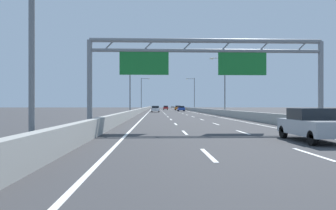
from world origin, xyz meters
The scene contains 49 objects.
ground_plane centered at (0.00, 100.00, 0.00)m, with size 260.00×260.00×0.00m, color #38383A.
lane_dash_left_1 centered at (-1.80, 12.50, 0.01)m, with size 0.16×3.00×0.01m, color white.
lane_dash_left_2 centered at (-1.80, 21.50, 0.01)m, with size 0.16×3.00×0.01m, color white.
lane_dash_left_3 centered at (-1.80, 30.50, 0.01)m, with size 0.16×3.00×0.01m, color white.
lane_dash_left_4 centered at (-1.80, 39.50, 0.01)m, with size 0.16×3.00×0.01m, color white.
lane_dash_left_5 centered at (-1.80, 48.50, 0.01)m, with size 0.16×3.00×0.01m, color white.
lane_dash_left_6 centered at (-1.80, 57.50, 0.01)m, with size 0.16×3.00×0.01m, color white.
lane_dash_left_7 centered at (-1.80, 66.50, 0.01)m, with size 0.16×3.00×0.01m, color white.
lane_dash_left_8 centered at (-1.80, 75.50, 0.01)m, with size 0.16×3.00×0.01m, color white.
lane_dash_left_9 centered at (-1.80, 84.50, 0.01)m, with size 0.16×3.00×0.01m, color white.
lane_dash_left_10 centered at (-1.80, 93.50, 0.01)m, with size 0.16×3.00×0.01m, color white.
lane_dash_left_11 centered at (-1.80, 102.50, 0.01)m, with size 0.16×3.00×0.01m, color white.
lane_dash_left_12 centered at (-1.80, 111.50, 0.01)m, with size 0.16×3.00×0.01m, color white.
lane_dash_left_13 centered at (-1.80, 120.50, 0.01)m, with size 0.16×3.00×0.01m, color white.
lane_dash_left_14 centered at (-1.80, 129.50, 0.01)m, with size 0.16×3.00×0.01m, color white.
lane_dash_left_15 centered at (-1.80, 138.50, 0.01)m, with size 0.16×3.00×0.01m, color white.
lane_dash_left_16 centered at (-1.80, 147.50, 0.01)m, with size 0.16×3.00×0.01m, color white.
lane_dash_left_17 centered at (-1.80, 156.50, 0.01)m, with size 0.16×3.00×0.01m, color white.
lane_dash_right_1 centered at (1.80, 12.50, 0.01)m, with size 0.16×3.00×0.01m, color white.
lane_dash_right_2 centered at (1.80, 21.50, 0.01)m, with size 0.16×3.00×0.01m, color white.
lane_dash_right_3 centered at (1.80, 30.50, 0.01)m, with size 0.16×3.00×0.01m, color white.
lane_dash_right_4 centered at (1.80, 39.50, 0.01)m, with size 0.16×3.00×0.01m, color white.
lane_dash_right_5 centered at (1.80, 48.50, 0.01)m, with size 0.16×3.00×0.01m, color white.
lane_dash_right_6 centered at (1.80, 57.50, 0.01)m, with size 0.16×3.00×0.01m, color white.
lane_dash_right_7 centered at (1.80, 66.50, 0.01)m, with size 0.16×3.00×0.01m, color white.
lane_dash_right_8 centered at (1.80, 75.50, 0.01)m, with size 0.16×3.00×0.01m, color white.
lane_dash_right_9 centered at (1.80, 84.50, 0.01)m, with size 0.16×3.00×0.01m, color white.
lane_dash_right_10 centered at (1.80, 93.50, 0.01)m, with size 0.16×3.00×0.01m, color white.
lane_dash_right_11 centered at (1.80, 102.50, 0.01)m, with size 0.16×3.00×0.01m, color white.
lane_dash_right_12 centered at (1.80, 111.50, 0.01)m, with size 0.16×3.00×0.01m, color white.
lane_dash_right_13 centered at (1.80, 120.50, 0.01)m, with size 0.16×3.00×0.01m, color white.
lane_dash_right_14 centered at (1.80, 129.50, 0.01)m, with size 0.16×3.00×0.01m, color white.
lane_dash_right_15 centered at (1.80, 138.50, 0.01)m, with size 0.16×3.00×0.01m, color white.
lane_dash_right_16 centered at (1.80, 147.50, 0.01)m, with size 0.16×3.00×0.01m, color white.
lane_dash_right_17 centered at (1.80, 156.50, 0.01)m, with size 0.16×3.00×0.01m, color white.
edge_line_left centered at (-5.25, 88.00, 0.01)m, with size 0.16×176.00×0.01m, color white.
edge_line_right centered at (5.25, 88.00, 0.01)m, with size 0.16×176.00×0.01m, color white.
barrier_left centered at (-6.90, 110.00, 0.47)m, with size 0.45×220.00×0.95m.
barrier_right centered at (6.90, 110.00, 0.47)m, with size 0.45×220.00×0.95m.
sign_gantry centered at (-0.21, 24.28, 4.83)m, with size 16.64×0.36×6.36m.
streetlamp_left_mid centered at (-7.47, 54.44, 5.40)m, with size 2.58×0.28×9.50m.
streetlamp_right_mid centered at (7.47, 54.44, 5.40)m, with size 2.58×0.28×9.50m.
streetlamp_left_far centered at (-7.47, 96.38, 5.40)m, with size 2.58×0.28×9.50m.
streetlamp_right_far centered at (7.47, 96.38, 5.40)m, with size 2.58×0.28×9.50m.
orange_car centered at (3.64, 108.24, 0.78)m, with size 1.77×4.60×1.52m.
silver_car centered at (3.75, 16.49, 0.77)m, with size 1.80×4.24×1.55m.
red_car centered at (0.10, 120.46, 0.74)m, with size 1.71×4.55×1.45m.
blue_car centered at (3.36, 90.34, 0.75)m, with size 1.79×4.29×1.44m.
white_car centered at (-3.63, 79.01, 0.76)m, with size 1.86×4.67×1.50m.
Camera 1 is at (-3.59, 1.45, 1.70)m, focal length 35.09 mm.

